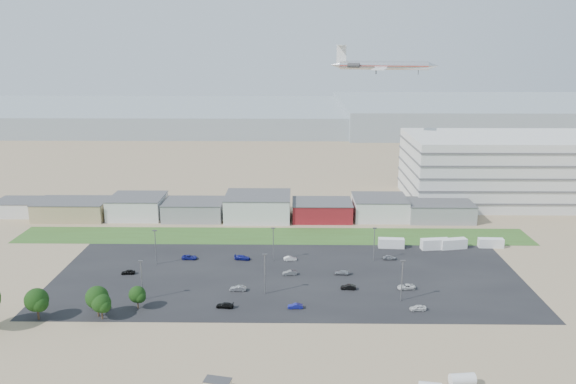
{
  "coord_description": "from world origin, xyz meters",
  "views": [
    {
      "loc": [
        6.83,
        -114.38,
        57.98
      ],
      "look_at": [
        5.0,
        22.0,
        22.12
      ],
      "focal_mm": 35.0,
      "sensor_mm": 36.0,
      "label": 1
    }
  ],
  "objects_px": {
    "parked_car_10": "(101,307)",
    "parked_car_9": "(190,257)",
    "parked_car_1": "(348,287)",
    "parked_car_8": "(389,257)",
    "parked_car_5": "(128,272)",
    "airliner": "(384,65)",
    "parked_car_6": "(242,257)",
    "parked_car_11": "(290,258)",
    "box_trailer_a": "(391,243)",
    "parked_car_13": "(295,306)",
    "parked_car_7": "(290,273)",
    "parked_car_3": "(225,305)",
    "parked_car_0": "(406,287)",
    "parked_car_4": "(238,288)",
    "parked_car_12": "(342,272)",
    "parked_car_2": "(418,308)"
  },
  "relations": [
    {
      "from": "parked_car_6",
      "to": "parked_car_7",
      "type": "xyz_separation_m",
      "value": [
        13.33,
        -10.52,
        -0.03
      ]
    },
    {
      "from": "parked_car_8",
      "to": "box_trailer_a",
      "type": "bearing_deg",
      "value": -14.91
    },
    {
      "from": "parked_car_11",
      "to": "parked_car_13",
      "type": "xyz_separation_m",
      "value": [
        1.43,
        -29.26,
        -0.02
      ]
    },
    {
      "from": "airliner",
      "to": "parked_car_3",
      "type": "relative_size",
      "value": 10.36
    },
    {
      "from": "parked_car_5",
      "to": "parked_car_3",
      "type": "bearing_deg",
      "value": 51.85
    },
    {
      "from": "parked_car_0",
      "to": "box_trailer_a",
      "type": "bearing_deg",
      "value": 170.69
    },
    {
      "from": "parked_car_1",
      "to": "parked_car_10",
      "type": "bearing_deg",
      "value": -75.88
    },
    {
      "from": "parked_car_12",
      "to": "parked_car_6",
      "type": "bearing_deg",
      "value": -105.55
    },
    {
      "from": "parked_car_7",
      "to": "parked_car_3",
      "type": "bearing_deg",
      "value": -45.58
    },
    {
      "from": "parked_car_2",
      "to": "parked_car_6",
      "type": "height_order",
      "value": "parked_car_6"
    },
    {
      "from": "parked_car_2",
      "to": "parked_car_10",
      "type": "xyz_separation_m",
      "value": [
        -71.66,
        -0.4,
        -0.04
      ]
    },
    {
      "from": "parked_car_1",
      "to": "parked_car_10",
      "type": "height_order",
      "value": "parked_car_1"
    },
    {
      "from": "parked_car_7",
      "to": "parked_car_8",
      "type": "relative_size",
      "value": 0.98
    },
    {
      "from": "parked_car_12",
      "to": "parked_car_10",
      "type": "bearing_deg",
      "value": -64.84
    },
    {
      "from": "parked_car_9",
      "to": "parked_car_13",
      "type": "distance_m",
      "value": 41.97
    },
    {
      "from": "parked_car_1",
      "to": "parked_car_10",
      "type": "relative_size",
      "value": 0.91
    },
    {
      "from": "parked_car_3",
      "to": "parked_car_10",
      "type": "height_order",
      "value": "parked_car_10"
    },
    {
      "from": "parked_car_2",
      "to": "parked_car_9",
      "type": "distance_m",
      "value": 64.77
    },
    {
      "from": "box_trailer_a",
      "to": "parked_car_12",
      "type": "relative_size",
      "value": 1.9
    },
    {
      "from": "box_trailer_a",
      "to": "parked_car_10",
      "type": "relative_size",
      "value": 1.83
    },
    {
      "from": "parked_car_6",
      "to": "parked_car_13",
      "type": "xyz_separation_m",
      "value": [
        14.78,
        -29.64,
        -0.07
      ]
    },
    {
      "from": "parked_car_2",
      "to": "parked_car_8",
      "type": "distance_m",
      "value": 30.89
    },
    {
      "from": "parked_car_8",
      "to": "parked_car_12",
      "type": "distance_m",
      "value": 17.72
    },
    {
      "from": "airliner",
      "to": "parked_car_10",
      "type": "xyz_separation_m",
      "value": [
        -78.11,
        -107.88,
        -49.67
      ]
    },
    {
      "from": "parked_car_0",
      "to": "parked_car_9",
      "type": "bearing_deg",
      "value": -115.71
    },
    {
      "from": "parked_car_7",
      "to": "parked_car_5",
      "type": "bearing_deg",
      "value": -97.94
    },
    {
      "from": "airliner",
      "to": "parked_car_5",
      "type": "relative_size",
      "value": 11.67
    },
    {
      "from": "parked_car_12",
      "to": "box_trailer_a",
      "type": "bearing_deg",
      "value": 146.57
    },
    {
      "from": "parked_car_3",
      "to": "parked_car_7",
      "type": "bearing_deg",
      "value": 149.62
    },
    {
      "from": "airliner",
      "to": "parked_car_11",
      "type": "bearing_deg",
      "value": -101.57
    },
    {
      "from": "parked_car_3",
      "to": "parked_car_8",
      "type": "distance_m",
      "value": 51.88
    },
    {
      "from": "parked_car_4",
      "to": "parked_car_12",
      "type": "bearing_deg",
      "value": 111.48
    },
    {
      "from": "box_trailer_a",
      "to": "parked_car_2",
      "type": "height_order",
      "value": "box_trailer_a"
    },
    {
      "from": "parked_car_10",
      "to": "parked_car_9",
      "type": "bearing_deg",
      "value": -19.47
    },
    {
      "from": "parked_car_10",
      "to": "parked_car_11",
      "type": "relative_size",
      "value": 1.15
    },
    {
      "from": "airliner",
      "to": "parked_car_8",
      "type": "height_order",
      "value": "airliner"
    },
    {
      "from": "parked_car_6",
      "to": "parked_car_5",
      "type": "bearing_deg",
      "value": 117.83
    },
    {
      "from": "parked_car_9",
      "to": "parked_car_1",
      "type": "bearing_deg",
      "value": -113.58
    },
    {
      "from": "parked_car_8",
      "to": "parked_car_13",
      "type": "xyz_separation_m",
      "value": [
        -26.21,
        -30.26,
        -0.08
      ]
    },
    {
      "from": "parked_car_1",
      "to": "parked_car_4",
      "type": "xyz_separation_m",
      "value": [
        -26.89,
        -1.19,
        0.03
      ]
    },
    {
      "from": "parked_car_6",
      "to": "parked_car_7",
      "type": "bearing_deg",
      "value": -120.53
    },
    {
      "from": "airliner",
      "to": "parked_car_6",
      "type": "bearing_deg",
      "value": -109.31
    },
    {
      "from": "parked_car_11",
      "to": "parked_car_5",
      "type": "bearing_deg",
      "value": 96.2
    },
    {
      "from": "parked_car_8",
      "to": "parked_car_5",
      "type": "bearing_deg",
      "value": 96.28
    },
    {
      "from": "parked_car_0",
      "to": "parked_car_6",
      "type": "height_order",
      "value": "parked_car_6"
    },
    {
      "from": "parked_car_8",
      "to": "parked_car_11",
      "type": "bearing_deg",
      "value": 89.26
    },
    {
      "from": "parked_car_2",
      "to": "parked_car_10",
      "type": "height_order",
      "value": "parked_car_2"
    },
    {
      "from": "parked_car_4",
      "to": "parked_car_10",
      "type": "relative_size",
      "value": 0.96
    },
    {
      "from": "parked_car_3",
      "to": "parked_car_11",
      "type": "xyz_separation_m",
      "value": [
        14.62,
        29.11,
        0.0
      ]
    },
    {
      "from": "parked_car_5",
      "to": "parked_car_11",
      "type": "relative_size",
      "value": 1.01
    }
  ]
}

